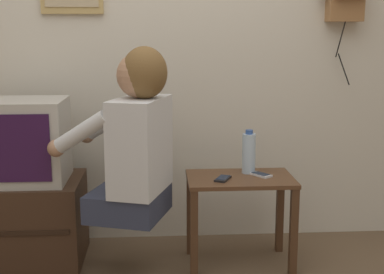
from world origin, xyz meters
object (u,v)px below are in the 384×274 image
person (136,138)px  cell_phone_spare (261,175)px  cell_phone_held (223,178)px  water_bottle (249,153)px  television (18,141)px

person → cell_phone_spare: person is taller
cell_phone_held → water_bottle: water_bottle is taller
television → cell_phone_spare: (1.32, -0.07, -0.19)m
cell_phone_held → cell_phone_spare: 0.23m
television → cell_phone_spare: bearing=-3.0°
cell_phone_spare → water_bottle: size_ratio=0.56×
water_bottle → person: bearing=-162.1°
cell_phone_spare → water_bottle: bearing=95.6°
cell_phone_spare → person: bearing=155.6°
water_bottle → television: bearing=179.8°
person → television: (-0.64, 0.21, -0.05)m
cell_phone_held → cell_phone_spare: (0.22, 0.06, 0.00)m
person → cell_phone_held: (0.46, 0.07, -0.24)m
cell_phone_held → cell_phone_spare: same height
person → television: person is taller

